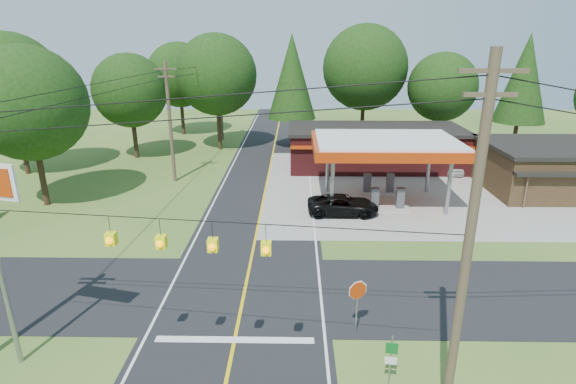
{
  "coord_description": "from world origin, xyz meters",
  "views": [
    {
      "loc": [
        2.45,
        -18.94,
        11.68
      ],
      "look_at": [
        2.0,
        7.0,
        2.8
      ],
      "focal_mm": 28.0,
      "sensor_mm": 36.0,
      "label": 1
    }
  ],
  "objects_px": {
    "sedan_car": "(454,166)",
    "octagonal_stop_sign": "(358,295)",
    "gas_canopy": "(386,147)",
    "suv_car": "(343,205)"
  },
  "relations": [
    {
      "from": "sedan_car",
      "to": "octagonal_stop_sign",
      "type": "xyz_separation_m",
      "value": [
        -12.0,
        -24.01,
        1.19
      ]
    },
    {
      "from": "gas_canopy",
      "to": "suv_car",
      "type": "xyz_separation_m",
      "value": [
        -3.23,
        -2.59,
        -3.58
      ]
    },
    {
      "from": "gas_canopy",
      "to": "suv_car",
      "type": "relative_size",
      "value": 2.15
    },
    {
      "from": "gas_canopy",
      "to": "octagonal_stop_sign",
      "type": "bearing_deg",
      "value": -104.01
    },
    {
      "from": "sedan_car",
      "to": "gas_canopy",
      "type": "bearing_deg",
      "value": -121.83
    },
    {
      "from": "suv_car",
      "to": "gas_canopy",
      "type": "bearing_deg",
      "value": -50.66
    },
    {
      "from": "sedan_car",
      "to": "octagonal_stop_sign",
      "type": "bearing_deg",
      "value": -103.38
    },
    {
      "from": "gas_canopy",
      "to": "octagonal_stop_sign",
      "type": "xyz_separation_m",
      "value": [
        -4.0,
        -16.01,
        -2.43
      ]
    },
    {
      "from": "suv_car",
      "to": "octagonal_stop_sign",
      "type": "relative_size",
      "value": 2.0
    },
    {
      "from": "gas_canopy",
      "to": "octagonal_stop_sign",
      "type": "distance_m",
      "value": 16.68
    }
  ]
}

